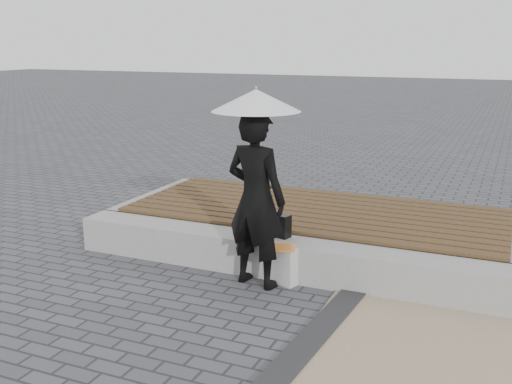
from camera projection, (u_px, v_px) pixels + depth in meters
ground at (214, 337)px, 5.24m from camera, size 80.00×80.00×0.00m
edging_band at (272, 383)px, 4.50m from camera, size 0.61×5.20×0.04m
seating_ledge at (281, 257)px, 6.62m from camera, size 5.00×0.45×0.40m
timber_platform at (315, 227)px, 7.69m from camera, size 5.00×2.00×0.40m
timber_decking at (316, 210)px, 7.63m from camera, size 4.60×2.00×0.04m
woman at (256, 199)px, 6.18m from camera, size 0.75×0.56×1.85m
parasol at (256, 100)px, 5.94m from camera, size 0.89×0.89×1.14m
handbag at (275, 224)px, 6.68m from camera, size 0.38×0.22×0.26m
canvas_tote at (281, 264)px, 6.40m from camera, size 0.41×0.27×0.40m
magazine at (279, 247)px, 6.30m from camera, size 0.39×0.32×0.01m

